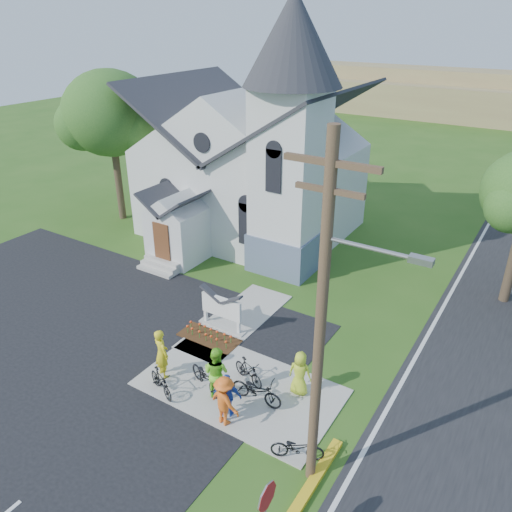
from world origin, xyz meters
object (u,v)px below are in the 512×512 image
Objects in this scene: cyclist_1 at (216,372)px; stop_sign at (266,506)px; bike_0 at (205,377)px; bike_2 at (257,390)px; church_sign at (221,307)px; cyclist_3 at (224,401)px; bike_3 at (248,371)px; cyclist_0 at (162,353)px; bike_1 at (161,382)px; cyclist_2 at (227,395)px; cyclist_4 at (300,373)px; utility_pole at (323,318)px; bike_4 at (297,447)px.

stop_sign is at bearing 136.98° from cyclist_1.
bike_2 is (1.89, 0.36, 0.02)m from bike_0.
church_sign is 1.24× the size of cyclist_3.
church_sign reaches higher than bike_3.
bike_1 is (0.59, -0.75, -0.50)m from cyclist_0.
cyclist_0 is 3.18m from cyclist_2.
bike_2 is (3.04, 1.39, 0.03)m from bike_1.
cyclist_3 is at bearing -148.83° from bike_3.
bike_2 reaches higher than bike_1.
bike_3 is at bearing 126.79° from stop_sign.
cyclist_4 is (2.34, 1.63, -0.14)m from cyclist_1.
church_sign is 1.17× the size of bike_2.
utility_pole is 5.63× the size of cyclist_3.
cyclist_1 is at bearing 163.84° from utility_pole.
bike_0 is 1.16× the size of bike_1.
cyclist_0 is at bearing 13.38° from cyclist_4.
cyclist_0 is 3.72m from bike_2.
bike_2 is 1.12× the size of cyclist_4.
church_sign is at bearing -29.64° from cyclist_4.
cyclist_0 is 1.83m from bike_0.
bike_0 is 1.93m from bike_2.
stop_sign is 6.88m from bike_1.
bike_4 is at bearing 103.72° from stop_sign.
church_sign is 1.22× the size of bike_0.
stop_sign is 4.63m from cyclist_3.
bike_0 reaches higher than bike_3.
bike_2 is 1.06× the size of cyclist_3.
utility_pole is 5.97× the size of cyclist_4.
cyclist_3 is at bearing -66.58° from bike_1.
stop_sign is 3.36m from bike_4.
cyclist_2 is 1.80m from bike_3.
bike_2 is 1.18× the size of bike_4.
cyclist_3 is (2.68, 0.05, 0.42)m from bike_1.
stop_sign is 5.99m from cyclist_4.
utility_pole is 5.93m from bike_2.
bike_3 is (-3.75, 2.41, -4.90)m from utility_pole.
utility_pole is at bearing 91.49° from stop_sign.
church_sign is at bearing 144.40° from utility_pole.
bike_0 is at bearing -152.00° from cyclist_0.
bike_3 is 0.95× the size of bike_4.
bike_1 is 0.93× the size of cyclist_4.
bike_1 is 3.08m from bike_3.
cyclist_0 is at bearing 170.91° from utility_pole.
bike_2 reaches higher than bike_3.
cyclist_4 reaches higher than bike_0.
bike_3 is at bearing -135.32° from cyclist_0.
cyclist_0 is at bearing 3.84° from cyclist_1.
cyclist_0 is at bearing 121.45° from bike_0.
cyclist_3 is (3.25, -4.35, -0.09)m from church_sign.
bike_2 is (0.48, 1.02, -0.32)m from cyclist_2.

